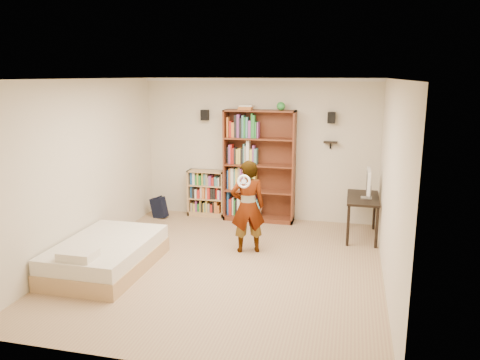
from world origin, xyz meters
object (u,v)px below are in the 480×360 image
object	(u,v)px
tall_bookshelf	(259,166)
person	(248,207)
computer_desk	(362,217)
daybed	(106,252)
low_bookshelf	(207,193)

from	to	relation	value
tall_bookshelf	person	distance (m)	1.70
tall_bookshelf	computer_desk	distance (m)	2.11
computer_desk	daybed	distance (m)	4.26
computer_desk	low_bookshelf	bearing A→B (deg)	168.49
low_bookshelf	computer_desk	bearing A→B (deg)	-11.51
daybed	computer_desk	bearing A→B (deg)	32.39
tall_bookshelf	low_bookshelf	xyz separation A→B (m)	(-1.08, 0.06, -0.60)
daybed	tall_bookshelf	bearing A→B (deg)	59.33
person	low_bookshelf	bearing A→B (deg)	-74.65
low_bookshelf	daybed	xyz separation A→B (m)	(-0.61, -2.89, -0.19)
computer_desk	person	size ratio (longest dim) A/B	0.72
low_bookshelf	daybed	bearing A→B (deg)	-101.82
computer_desk	daybed	size ratio (longest dim) A/B	0.58
tall_bookshelf	low_bookshelf	bearing A→B (deg)	176.92
daybed	person	xyz separation A→B (m)	(1.83, 1.17, 0.47)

